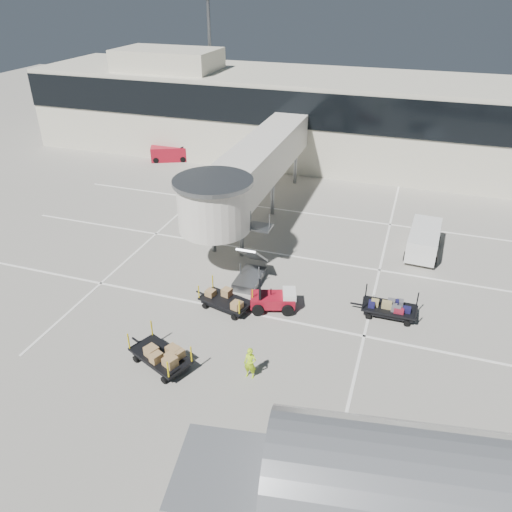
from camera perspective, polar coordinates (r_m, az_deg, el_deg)
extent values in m
plane|color=#AFAA9C|center=(26.43, -1.44, -9.13)|extent=(140.00, 140.00, 0.00)
cube|color=white|center=(27.92, -0.04, -6.68)|extent=(40.00, 0.15, 0.02)
cube|color=white|center=(33.57, 3.77, 0.07)|extent=(40.00, 0.15, 0.02)
cube|color=white|center=(39.65, 6.45, 4.82)|extent=(40.00, 0.15, 0.02)
cube|color=white|center=(33.68, 14.12, -0.74)|extent=(0.15, 30.00, 0.02)
cube|color=white|center=(37.79, -10.62, 3.17)|extent=(0.15, 30.00, 0.02)
cube|color=beige|center=(51.38, 10.33, 15.09)|extent=(64.00, 12.00, 8.00)
cube|color=black|center=(45.10, 9.24, 15.78)|extent=(64.00, 0.12, 3.20)
cube|color=beige|center=(54.12, -10.06, 21.25)|extent=(10.00, 6.00, 2.00)
cylinder|color=slate|center=(58.83, -5.21, 20.72)|extent=(0.36, 0.36, 15.00)
cube|color=silver|center=(38.11, 0.50, 10.92)|extent=(3.00, 18.00, 2.80)
cylinder|color=silver|center=(30.26, -4.84, 5.67)|extent=(4.40, 4.40, 3.00)
cylinder|color=slate|center=(29.65, -4.97, 8.50)|extent=(4.80, 4.80, 0.25)
cylinder|color=slate|center=(33.50, -4.89, 2.76)|extent=(0.28, 0.28, 2.90)
cylinder|color=slate|center=(32.83, -1.67, 2.26)|extent=(0.28, 0.28, 2.90)
cylinder|color=slate|center=(39.41, -0.91, 7.14)|extent=(0.28, 0.28, 2.90)
cylinder|color=slate|center=(38.84, 1.89, 6.78)|extent=(0.28, 0.28, 2.90)
cylinder|color=slate|center=(45.64, 2.05, 10.34)|extent=(0.28, 0.28, 2.90)
cylinder|color=slate|center=(45.14, 4.52, 10.04)|extent=(0.28, 0.28, 2.90)
cube|color=slate|center=(30.50, -0.74, -2.64)|extent=(1.40, 2.60, 0.50)
cube|color=slate|center=(30.29, -0.38, 0.09)|extent=(1.20, 2.60, 2.06)
cube|color=slate|center=(30.88, 0.45, 3.32)|extent=(1.40, 1.20, 0.12)
cube|color=maroon|center=(28.10, 1.91, -5.04)|extent=(2.71, 1.89, 0.62)
cube|color=white|center=(27.91, 3.83, -4.35)|extent=(1.03, 1.30, 0.36)
cube|color=black|center=(27.74, 0.44, -3.98)|extent=(0.43, 1.02, 0.93)
cylinder|color=black|center=(27.68, 0.22, -6.22)|extent=(0.71, 0.45, 0.66)
cylinder|color=black|center=(28.78, 0.24, -4.66)|extent=(0.71, 0.45, 0.66)
cylinder|color=black|center=(27.72, 3.64, -6.23)|extent=(0.71, 0.45, 0.66)
cylinder|color=black|center=(28.82, 3.52, -4.67)|extent=(0.71, 0.45, 0.66)
cube|color=black|center=(28.48, 15.00, -5.74)|extent=(2.92, 1.47, 0.12)
cube|color=black|center=(28.58, 14.96, -6.02)|extent=(2.62, 1.25, 0.24)
cube|color=black|center=(28.62, 11.40, -5.40)|extent=(0.68, 0.08, 0.08)
cylinder|color=black|center=(28.18, 12.72, -6.76)|extent=(0.33, 0.14, 0.33)
cylinder|color=black|center=(29.25, 13.04, -5.30)|extent=(0.33, 0.14, 0.33)
cylinder|color=black|center=(28.17, 16.85, -7.41)|extent=(0.33, 0.14, 0.33)
cylinder|color=black|center=(29.25, 17.00, -5.92)|extent=(0.33, 0.14, 0.33)
cylinder|color=black|center=(27.73, 12.13, -5.29)|extent=(0.07, 0.07, 0.87)
cylinder|color=black|center=(28.82, 12.48, -3.87)|extent=(0.07, 0.07, 0.87)
cylinder|color=black|center=(27.73, 17.86, -6.20)|extent=(0.07, 0.07, 0.87)
cylinder|color=black|center=(28.82, 17.98, -4.73)|extent=(0.07, 0.07, 0.87)
cube|color=#978752|center=(28.27, 14.88, -5.48)|extent=(0.46, 0.32, 0.32)
cube|color=#14133C|center=(28.77, 16.79, -5.18)|extent=(0.43, 0.30, 0.26)
cube|color=#14133C|center=(28.18, 13.98, -5.40)|extent=(0.41, 0.32, 0.37)
cube|color=#978752|center=(28.21, 16.47, -5.79)|extent=(0.50, 0.36, 0.35)
cube|color=#525156|center=(28.43, 14.59, -5.16)|extent=(0.47, 0.30, 0.36)
cube|color=#14133C|center=(28.72, 13.14, -4.53)|extent=(0.45, 0.33, 0.39)
cube|color=#978752|center=(28.49, 12.98, -4.85)|extent=(0.48, 0.25, 0.36)
cube|color=#14133C|center=(28.55, 13.52, -4.83)|extent=(0.48, 0.35, 0.37)
cube|color=#525156|center=(28.28, 14.05, -5.23)|extent=(0.45, 0.33, 0.40)
cube|color=#978752|center=(28.53, 16.18, -5.23)|extent=(0.53, 0.26, 0.40)
cube|color=black|center=(24.82, -10.88, -11.10)|extent=(3.45, 2.64, 0.12)
cube|color=black|center=(24.94, -10.84, -11.43)|extent=(3.07, 2.31, 0.26)
cube|color=black|center=(26.16, -13.48, -9.42)|extent=(0.69, 0.36, 0.08)
cylinder|color=black|center=(25.49, -13.58, -11.36)|extent=(0.38, 0.27, 0.35)
cylinder|color=black|center=(26.06, -11.09, -9.96)|extent=(0.38, 0.27, 0.35)
cylinder|color=black|center=(24.12, -10.46, -13.76)|extent=(0.38, 0.27, 0.35)
cylinder|color=black|center=(24.72, -7.91, -12.19)|extent=(0.38, 0.27, 0.35)
cylinder|color=#DCBD0B|center=(25.22, -14.35, -9.46)|extent=(0.07, 0.07, 0.93)
cylinder|color=#DCBD0B|center=(25.80, -11.83, -8.09)|extent=(0.07, 0.07, 0.93)
cylinder|color=#DCBD0B|center=(23.30, -10.02, -12.71)|extent=(0.07, 0.07, 0.93)
cylinder|color=#DCBD0B|center=(23.92, -7.41, -11.11)|extent=(0.07, 0.07, 0.93)
cube|color=tan|center=(24.44, -11.15, -10.95)|extent=(0.62, 0.58, 0.49)
cube|color=tan|center=(24.81, -12.61, -10.59)|extent=(0.75, 0.60, 0.38)
cube|color=tan|center=(24.95, -11.51, -10.15)|extent=(0.73, 0.72, 0.40)
cube|color=tan|center=(25.13, -12.10, -9.81)|extent=(0.59, 0.55, 0.46)
cube|color=tan|center=(24.63, -11.48, -10.62)|extent=(0.64, 0.62, 0.49)
cube|color=tan|center=(24.24, -9.01, -11.30)|extent=(0.68, 0.71, 0.37)
cube|color=tan|center=(24.64, -11.56, -10.70)|extent=(0.62, 0.59, 0.43)
cube|color=black|center=(28.15, -3.49, -5.10)|extent=(3.14, 2.10, 0.11)
cube|color=black|center=(28.25, -3.48, -5.39)|extent=(2.81, 1.82, 0.24)
cube|color=black|center=(29.15, -6.31, -4.24)|extent=(0.67, 0.24, 0.08)
cylinder|color=black|center=(28.46, -5.88, -5.69)|extent=(0.35, 0.21, 0.33)
cylinder|color=black|center=(29.29, -4.33, -4.47)|extent=(0.35, 0.21, 0.33)
cylinder|color=black|center=(27.46, -2.55, -7.03)|extent=(0.35, 0.21, 0.33)
cylinder|color=black|center=(28.31, -1.04, -5.72)|extent=(0.35, 0.21, 0.33)
cylinder|color=#DCBD0B|center=(28.21, -6.56, -4.12)|extent=(0.07, 0.07, 0.86)
cylinder|color=#DCBD0B|center=(29.04, -4.98, -2.94)|extent=(0.07, 0.07, 0.86)
cylinder|color=#DCBD0B|center=(26.81, -1.93, -5.93)|extent=(0.07, 0.07, 0.86)
cylinder|color=#DCBD0B|center=(27.69, -0.41, -4.62)|extent=(0.07, 0.07, 0.86)
cube|color=tan|center=(27.73, -2.37, -4.89)|extent=(0.63, 0.53, 0.51)
cube|color=tan|center=(28.54, -4.02, -3.98)|extent=(0.63, 0.54, 0.38)
cube|color=tan|center=(28.40, -4.19, -4.19)|extent=(0.64, 0.53, 0.38)
cube|color=tan|center=(27.54, -1.94, -5.34)|extent=(0.52, 0.50, 0.36)
imported|color=#A7D816|center=(23.61, -0.67, -12.15)|extent=(0.59, 0.39, 1.63)
cube|color=white|center=(35.21, 18.63, 1.80)|extent=(2.12, 4.70, 1.49)
cube|color=white|center=(37.20, 18.86, 2.79)|extent=(1.80, 0.62, 0.86)
cube|color=black|center=(35.22, 18.76, 2.49)|extent=(2.05, 2.98, 0.60)
cylinder|color=black|center=(34.18, 16.71, -0.04)|extent=(0.27, 0.66, 0.65)
cylinder|color=black|center=(34.16, 19.72, -0.60)|extent=(0.27, 0.66, 0.65)
cylinder|color=black|center=(36.91, 17.30, 2.16)|extent=(0.27, 0.66, 0.65)
cylinder|color=black|center=(36.89, 20.08, 1.64)|extent=(0.27, 0.66, 0.65)
cube|color=maroon|center=(51.86, -9.86, 11.47)|extent=(3.91, 2.86, 1.42)
cube|color=black|center=(51.49, -8.11, 12.53)|extent=(1.37, 1.58, 0.50)
cylinder|color=black|center=(51.48, -11.35, 10.69)|extent=(0.62, 0.45, 0.57)
cylinder|color=black|center=(52.73, -11.24, 11.15)|extent=(0.62, 0.45, 0.57)
cylinder|color=black|center=(51.28, -8.35, 10.88)|extent=(0.62, 0.45, 0.57)
cylinder|color=black|center=(52.54, -8.31, 11.34)|extent=(0.62, 0.45, 0.57)
cube|color=#B1B2B5|center=(16.38, 11.87, -25.10)|extent=(11.50, 4.85, 0.39)
cube|color=#B1B2B5|center=(16.81, 5.32, -25.91)|extent=(0.92, 0.42, 1.23)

